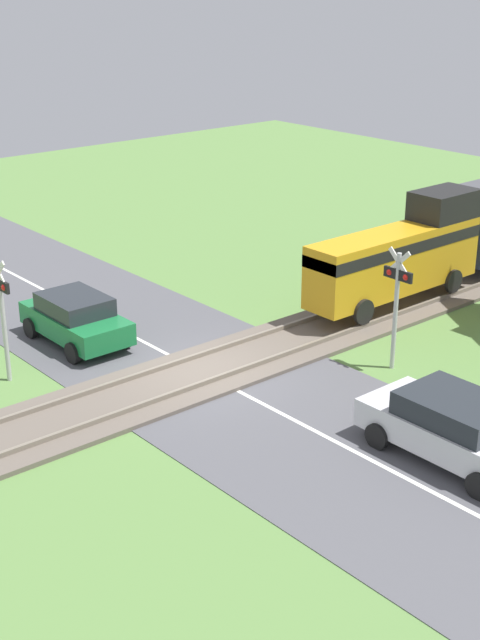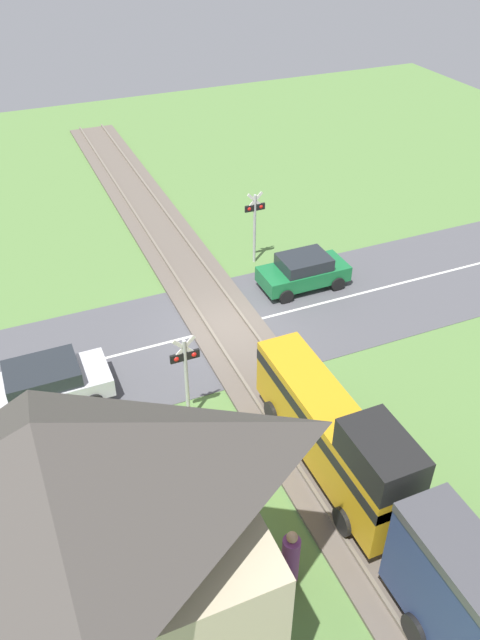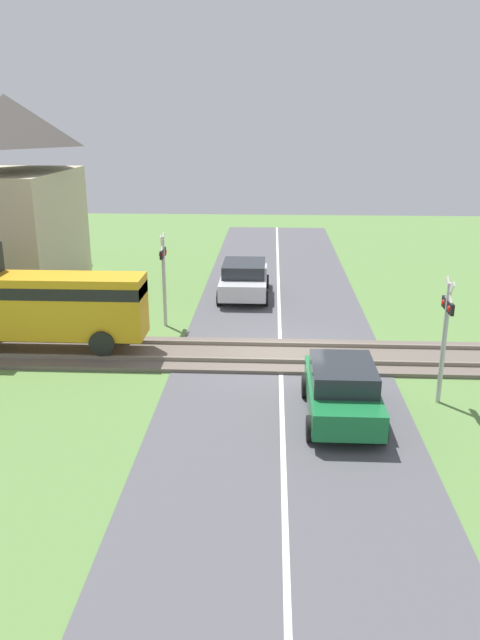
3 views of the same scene
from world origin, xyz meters
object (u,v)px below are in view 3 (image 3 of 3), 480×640
Objects in this scene: crossing_signal_west_approach at (446,325)px; car_near_crossing at (342,390)px; car_far_side at (244,278)px; crossing_signal_east_approach at (163,268)px; station_building at (15,199)px.

car_near_crossing is at bearing 111.55° from crossing_signal_west_approach.
car_far_side is 1.25× the size of crossing_signal_east_approach.
car_far_side is at bearing -92.16° from station_building.
car_far_side is at bearing 14.85° from car_near_crossing.
car_near_crossing is 11.24m from car_far_side.
station_building is (0.35, 9.40, 3.13)m from car_far_side.
car_far_side is 9.92m from station_building.
station_building is at bearing 55.64° from crossing_signal_west_approach.
car_far_side is 1.25× the size of crossing_signal_west_approach.
station_building reaches higher than crossing_signal_west_approach.
crossing_signal_east_approach is (6.92, 5.50, 1.36)m from car_near_crossing.
crossing_signal_east_approach reaches higher than car_far_side.
car_near_crossing is 8.94m from crossing_signal_east_approach.
crossing_signal_east_approach is at bearing 146.44° from car_far_side.
car_near_crossing is at bearing -141.53° from crossing_signal_east_approach.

